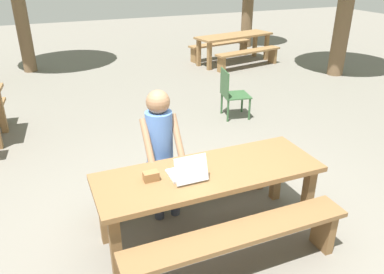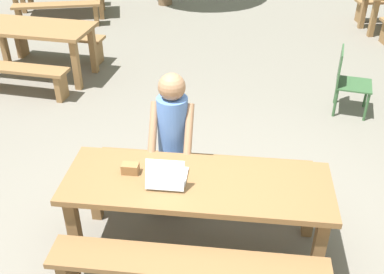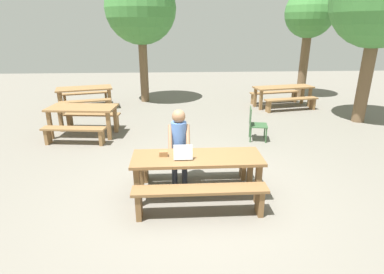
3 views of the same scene
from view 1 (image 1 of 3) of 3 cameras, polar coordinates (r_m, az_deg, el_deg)
name	(u,v)px [view 1 (image 1 of 3)]	position (r m, az deg, el deg)	size (l,w,h in m)	color
ground_plane	(208,233)	(3.97, 2.40, -14.13)	(30.00, 30.00, 0.00)	slate
picnic_table_front	(209,180)	(3.61, 2.58, -6.47)	(2.14, 0.74, 0.73)	brown
bench_near	(239,242)	(3.33, 7.03, -15.33)	(2.03, 0.30, 0.47)	brown
bench_far	(186,173)	(4.22, -0.97, -5.49)	(2.03, 0.30, 0.47)	brown
laptop	(187,172)	(3.41, -0.71, -5.23)	(0.30, 0.32, 0.25)	silver
small_pouch	(151,176)	(3.40, -6.17, -5.85)	(0.14, 0.09, 0.08)	olive
person_seated	(161,143)	(3.89, -4.72, -0.96)	(0.38, 0.40, 1.36)	#333847
plastic_chair	(231,93)	(6.53, 5.92, 6.62)	(0.51, 0.51, 0.84)	#335933
picnic_table_rear	(234,39)	(10.18, 6.34, 14.39)	(2.19, 1.05, 0.73)	olive
bench_rear_south	(248,55)	(9.81, 8.47, 12.13)	(1.91, 0.65, 0.43)	olive
bench_rear_north	(220,46)	(10.69, 4.22, 13.41)	(1.91, 0.65, 0.43)	olive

